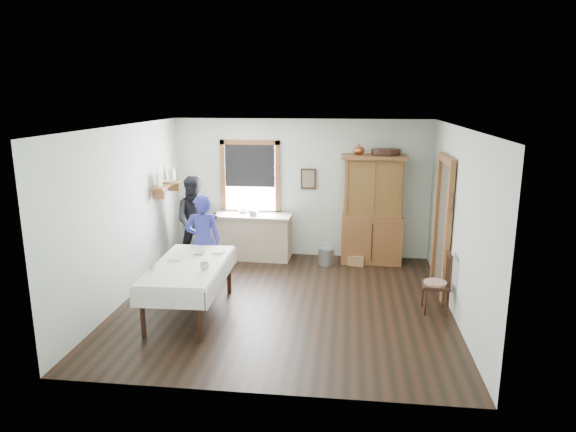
{
  "coord_description": "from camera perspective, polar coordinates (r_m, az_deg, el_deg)",
  "views": [
    {
      "loc": [
        0.92,
        -7.38,
        3.15
      ],
      "look_at": [
        0.01,
        0.3,
        1.31
      ],
      "focal_mm": 32.0,
      "sensor_mm": 36.0,
      "label": 1
    }
  ],
  "objects": [
    {
      "name": "room",
      "position": [
        7.65,
        -0.32,
        -0.24
      ],
      "size": [
        5.01,
        5.01,
        2.7
      ],
      "color": "black",
      "rests_on": "ground"
    },
    {
      "name": "window",
      "position": [
        10.14,
        -4.22,
        4.67
      ],
      "size": [
        1.18,
        0.07,
        1.48
      ],
      "color": "white",
      "rests_on": "room"
    },
    {
      "name": "doorway",
      "position": [
        8.6,
        16.87,
        -0.58
      ],
      "size": [
        0.09,
        1.14,
        2.22
      ],
      "color": "#433C2F",
      "rests_on": "room"
    },
    {
      "name": "wall_shelf",
      "position": [
        9.63,
        -13.32,
        3.58
      ],
      "size": [
        0.24,
        1.0,
        0.44
      ],
      "color": "brown",
      "rests_on": "room"
    },
    {
      "name": "framed_picture",
      "position": [
        10.0,
        2.28,
        4.14
      ],
      "size": [
        0.3,
        0.04,
        0.4
      ],
      "primitive_type": "cube",
      "color": "#311C11",
      "rests_on": "room"
    },
    {
      "name": "rug_beater",
      "position": [
        7.96,
        17.77,
        2.37
      ],
      "size": [
        0.01,
        0.27,
        0.27
      ],
      "primitive_type": "torus",
      "rotation": [
        0.0,
        1.57,
        0.0
      ],
      "color": "black",
      "rests_on": "room"
    },
    {
      "name": "work_counter",
      "position": [
        10.07,
        -4.02,
        -2.27
      ],
      "size": [
        1.56,
        0.64,
        0.88
      ],
      "primitive_type": "cube",
      "rotation": [
        0.0,
        0.0,
        -0.04
      ],
      "color": "tan",
      "rests_on": "room"
    },
    {
      "name": "china_hutch",
      "position": [
        9.8,
        9.36,
        0.7
      ],
      "size": [
        1.21,
        0.58,
        2.06
      ],
      "primitive_type": "cube",
      "rotation": [
        0.0,
        0.0,
        -0.0
      ],
      "color": "brown",
      "rests_on": "room"
    },
    {
      "name": "dining_table",
      "position": [
        7.7,
        -10.83,
        -7.92
      ],
      "size": [
        1.07,
        1.95,
        0.77
      ],
      "primitive_type": "cube",
      "rotation": [
        0.0,
        0.0,
        0.03
      ],
      "color": "white",
      "rests_on": "room"
    },
    {
      "name": "spindle_chair",
      "position": [
        7.9,
        16.13,
        -7.07
      ],
      "size": [
        0.45,
        0.45,
        0.93
      ],
      "primitive_type": "cube",
      "rotation": [
        0.0,
        0.0,
        -0.06
      ],
      "color": "#311C11",
      "rests_on": "room"
    },
    {
      "name": "pail",
      "position": [
        9.77,
        4.28,
        -4.48
      ],
      "size": [
        0.4,
        0.4,
        0.32
      ],
      "primitive_type": "cube",
      "rotation": [
        0.0,
        0.0,
        -0.42
      ],
      "color": "#95989D",
      "rests_on": "room"
    },
    {
      "name": "wicker_basket",
      "position": [
        9.83,
        7.62,
        -4.89
      ],
      "size": [
        0.34,
        0.27,
        0.18
      ],
      "primitive_type": "cube",
      "rotation": [
        0.0,
        0.0,
        -0.2
      ],
      "color": "#9E7047",
      "rests_on": "room"
    },
    {
      "name": "woman_blue",
      "position": [
        8.55,
        -9.42,
        -3.23
      ],
      "size": [
        0.61,
        0.48,
        1.47
      ],
      "primitive_type": "imported",
      "rotation": [
        0.0,
        0.0,
        3.41
      ],
      "color": "navy",
      "rests_on": "room"
    },
    {
      "name": "figure_dark",
      "position": [
        9.82,
        -10.16,
        -0.84
      ],
      "size": [
        0.87,
        0.75,
        1.55
      ],
      "primitive_type": "imported",
      "rotation": [
        0.0,
        0.0,
        0.23
      ],
      "color": "black",
      "rests_on": "room"
    },
    {
      "name": "table_cup_a",
      "position": [
        7.28,
        -9.26,
        -5.49
      ],
      "size": [
        0.15,
        0.15,
        0.1
      ],
      "primitive_type": "imported",
      "rotation": [
        0.0,
        0.0,
        -0.18
      ],
      "color": "silver",
      "rests_on": "dining_table"
    },
    {
      "name": "table_cup_b",
      "position": [
        7.39,
        -14.83,
        -5.56
      ],
      "size": [
        0.1,
        0.1,
        0.08
      ],
      "primitive_type": "imported",
      "rotation": [
        0.0,
        0.0,
        0.17
      ],
      "color": "silver",
      "rests_on": "dining_table"
    },
    {
      "name": "table_bowl",
      "position": [
        7.97,
        -9.85,
        -4.03
      ],
      "size": [
        0.24,
        0.24,
        0.05
      ],
      "primitive_type": "imported",
      "rotation": [
        0.0,
        0.0,
        -0.15
      ],
      "color": "silver",
      "rests_on": "dining_table"
    },
    {
      "name": "counter_book",
      "position": [
        10.1,
        -4.33,
        0.41
      ],
      "size": [
        0.27,
        0.28,
        0.02
      ],
      "primitive_type": "imported",
      "rotation": [
        0.0,
        0.0,
        0.71
      ],
      "color": "#6F644A",
      "rests_on": "work_counter"
    },
    {
      "name": "counter_bowl",
      "position": [
        10.1,
        -5.01,
        0.5
      ],
      "size": [
        0.2,
        0.2,
        0.06
      ],
      "primitive_type": "imported",
      "rotation": [
        0.0,
        0.0,
        0.05
      ],
      "color": "silver",
      "rests_on": "work_counter"
    },
    {
      "name": "shelf_bowl",
      "position": [
        9.64,
        -13.3,
        3.74
      ],
      "size": [
        0.22,
        0.22,
        0.05
      ],
      "primitive_type": "imported",
      "color": "silver",
      "rests_on": "wall_shelf"
    }
  ]
}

